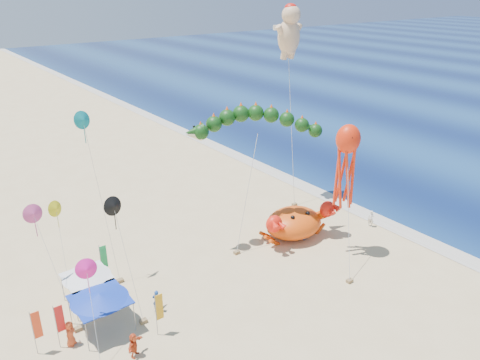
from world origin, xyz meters
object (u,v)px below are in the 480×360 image
Objects in this scene: cherub_kite at (290,30)px; octopus_kite at (346,160)px; crab_inflatable at (295,222)px; canopy_blue at (100,297)px; canopy_white at (86,274)px; dragon_kite at (256,127)px.

cherub_kite is 1.75× the size of octopus_kite.
canopy_blue is at bearing -176.03° from crab_inflatable.
octopus_kite reaches higher than crab_inflatable.
crab_inflatable is 18.53m from canopy_white.
octopus_kite reaches higher than canopy_white.
canopy_blue is at bearing -168.24° from dragon_kite.
octopus_kite is at bearing -71.55° from crab_inflatable.
canopy_white is (-19.78, 5.80, -5.87)m from octopus_kite.
dragon_kite is 7.73m from octopus_kite.
crab_inflatable is at bearing -32.91° from dragon_kite.
canopy_white is (0.25, 3.02, -0.00)m from canopy_blue.
octopus_kite is at bearing -109.70° from cherub_kite.
canopy_blue is (-20.03, 2.78, -5.87)m from octopus_kite.
cherub_kite is at bearing 20.28° from canopy_blue.
canopy_white is at bearing -166.10° from cherub_kite.
dragon_kite is 17.31m from canopy_white.
crab_inflatable is 0.37× the size of cherub_kite.
octopus_kite is (1.36, -4.08, 6.91)m from crab_inflatable.
canopy_blue is (-18.67, -1.30, 1.04)m from crab_inflatable.
canopy_blue is 3.03m from canopy_white.
cherub_kite is 28.74m from canopy_white.
crab_inflatable reaches higher than canopy_blue.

